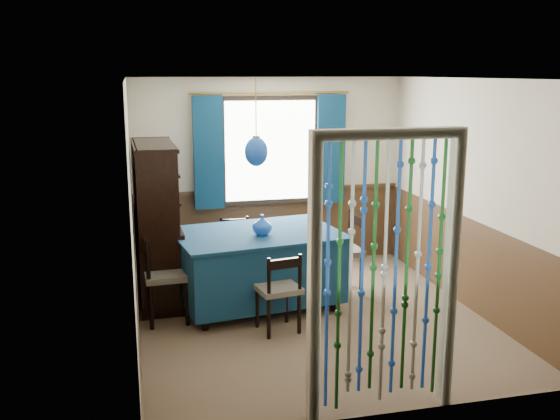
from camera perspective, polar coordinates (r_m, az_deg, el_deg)
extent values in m
plane|color=brown|center=(6.78, 2.76, -9.70)|extent=(4.00, 4.00, 0.00)
plane|color=silver|center=(6.28, 3.00, 11.92)|extent=(4.00, 4.00, 0.00)
plane|color=beige|center=(8.32, -0.97, 3.44)|extent=(3.60, 0.00, 3.60)
plane|color=beige|center=(4.59, 9.87, -4.32)|extent=(3.60, 0.00, 3.60)
plane|color=beige|center=(6.17, -13.40, -0.13)|extent=(0.00, 4.00, 4.00)
plane|color=beige|center=(7.12, 16.92, 1.35)|extent=(0.00, 4.00, 4.00)
plane|color=#482F1B|center=(8.46, -0.93, -1.60)|extent=(3.60, 0.00, 3.60)
plane|color=#482F1B|center=(4.87, 9.47, -12.75)|extent=(3.60, 0.00, 3.60)
plane|color=#482F1B|center=(6.37, -12.92, -6.72)|extent=(0.00, 4.00, 4.00)
plane|color=#482F1B|center=(7.29, 16.45, -4.45)|extent=(0.00, 4.00, 4.00)
cube|color=black|center=(8.23, -0.91, 5.45)|extent=(1.32, 0.12, 1.42)
cube|color=#0F314F|center=(6.93, -2.10, -5.08)|extent=(1.85, 1.38, 0.70)
cube|color=#0F314F|center=(6.82, -2.12, -2.15)|extent=(1.91, 1.45, 0.03)
cylinder|color=black|center=(6.47, -6.87, -10.26)|extent=(0.07, 0.07, 0.14)
cylinder|color=black|center=(6.93, 4.87, -8.61)|extent=(0.07, 0.07, 0.14)
cylinder|color=black|center=(7.28, -8.66, -7.66)|extent=(0.07, 0.07, 0.14)
cylinder|color=black|center=(7.70, 1.92, -6.39)|extent=(0.07, 0.07, 0.14)
cylinder|color=black|center=(6.17, -1.04, -9.90)|extent=(0.04, 0.04, 0.42)
cylinder|color=black|center=(6.30, 1.77, -9.44)|extent=(0.04, 0.04, 0.42)
cylinder|color=black|center=(6.44, -2.11, -8.93)|extent=(0.04, 0.04, 0.42)
cylinder|color=black|center=(6.56, 0.61, -8.51)|extent=(0.04, 0.04, 0.42)
cube|color=#5B5549|center=(6.28, -0.19, -7.18)|extent=(0.47, 0.46, 0.06)
cube|color=black|center=(6.04, 0.42, -4.92)|extent=(0.35, 0.10, 0.09)
cylinder|color=black|center=(6.02, -1.02, -6.29)|extent=(0.04, 0.04, 0.41)
cylinder|color=black|center=(6.14, 1.84, -5.89)|extent=(0.04, 0.04, 0.41)
cylinder|color=black|center=(7.87, -2.95, -4.92)|extent=(0.04, 0.04, 0.41)
cylinder|color=black|center=(7.83, -5.30, -5.05)|extent=(0.04, 0.04, 0.41)
cylinder|color=black|center=(7.58, -2.59, -5.60)|extent=(0.04, 0.04, 0.41)
cylinder|color=black|center=(7.54, -5.04, -5.74)|extent=(0.04, 0.04, 0.41)
cube|color=#5B5549|center=(7.63, -4.00, -3.65)|extent=(0.41, 0.40, 0.06)
cube|color=black|center=(7.71, -4.19, -1.16)|extent=(0.34, 0.05, 0.09)
cylinder|color=black|center=(7.77, -2.99, -2.02)|extent=(0.04, 0.04, 0.40)
cylinder|color=black|center=(7.73, -5.37, -2.14)|extent=(0.04, 0.04, 0.40)
cylinder|color=black|center=(6.87, -11.99, -7.56)|extent=(0.05, 0.05, 0.48)
cylinder|color=black|center=(6.51, -11.70, -8.70)|extent=(0.05, 0.05, 0.48)
cylinder|color=black|center=(6.90, -8.96, -7.34)|extent=(0.05, 0.05, 0.48)
cylinder|color=black|center=(6.54, -8.50, -8.45)|extent=(0.05, 0.05, 0.48)
cube|color=#5B5549|center=(6.61, -10.38, -5.82)|extent=(0.47, 0.49, 0.06)
cube|color=black|center=(6.50, -12.18, -3.02)|extent=(0.06, 0.41, 0.11)
cylinder|color=black|center=(6.72, -12.25, -3.81)|extent=(0.04, 0.04, 0.46)
cylinder|color=black|center=(6.35, -11.98, -4.75)|extent=(0.04, 0.04, 0.46)
cylinder|color=black|center=(7.32, 7.45, -6.06)|extent=(0.05, 0.05, 0.49)
cylinder|color=black|center=(7.67, 6.25, -5.17)|extent=(0.05, 0.05, 0.49)
cylinder|color=black|center=(7.19, 4.71, -6.36)|extent=(0.05, 0.05, 0.49)
cylinder|color=black|center=(7.54, 3.62, -5.44)|extent=(0.05, 0.05, 0.49)
cube|color=#5B5549|center=(7.35, 5.55, -3.71)|extent=(0.48, 0.50, 0.06)
cube|color=black|center=(7.33, 7.04, -0.90)|extent=(0.06, 0.42, 0.11)
cylinder|color=black|center=(7.19, 7.63, -2.42)|extent=(0.04, 0.04, 0.47)
cylinder|color=black|center=(7.54, 6.41, -1.68)|extent=(0.04, 0.04, 0.47)
cube|color=black|center=(7.33, -11.03, -4.48)|extent=(0.51, 1.38, 0.90)
cube|color=black|center=(6.48, -11.10, 1.45)|extent=(0.43, 0.06, 0.90)
cube|color=black|center=(7.77, -11.53, 3.25)|extent=(0.43, 0.06, 0.90)
cube|color=black|center=(7.07, -11.48, 5.85)|extent=(0.46, 1.38, 0.04)
cube|color=black|center=(7.12, -13.08, 2.34)|extent=(0.07, 1.35, 0.90)
cube|color=black|center=(7.15, -11.05, 1.40)|extent=(0.41, 1.30, 0.02)
cube|color=black|center=(7.10, -11.15, 3.74)|extent=(0.41, 1.30, 0.02)
cylinder|color=olive|center=(6.62, -2.21, 8.64)|extent=(0.01, 0.01, 0.77)
ellipsoid|color=#1745A0|center=(6.65, -2.18, 5.35)|extent=(0.25, 0.25, 0.31)
cylinder|color=olive|center=(6.64, -2.19, 6.68)|extent=(0.08, 0.08, 0.03)
imported|color=#1745A0|center=(6.68, -1.65, -1.44)|extent=(0.20, 0.20, 0.20)
imported|color=beige|center=(6.89, -10.79, 1.31)|extent=(0.21, 0.21, 0.05)
imported|color=beige|center=(7.55, -10.95, 0.34)|extent=(0.25, 0.25, 0.21)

